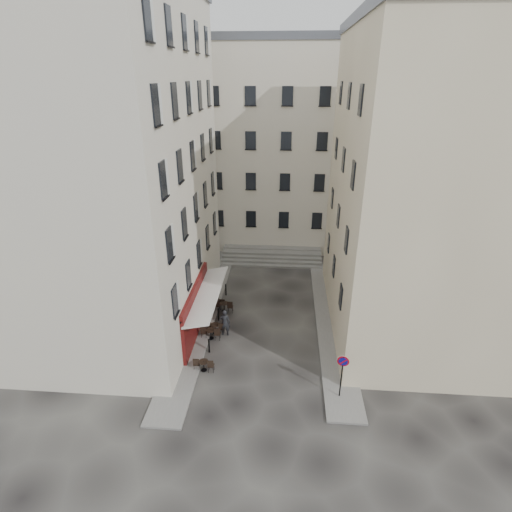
# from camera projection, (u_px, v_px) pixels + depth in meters

# --- Properties ---
(ground) EXTENTS (90.00, 90.00, 0.00)m
(ground) POSITION_uv_depth(u_px,v_px,m) (263.00, 345.00, 25.24)
(ground) COLOR black
(ground) RESTS_ON ground
(sidewalk_left) EXTENTS (2.00, 22.00, 0.12)m
(sidewalk_left) POSITION_uv_depth(u_px,v_px,m) (205.00, 307.00, 29.16)
(sidewalk_left) COLOR slate
(sidewalk_left) RESTS_ON ground
(sidewalk_right) EXTENTS (2.00, 18.00, 0.12)m
(sidewalk_right) POSITION_uv_depth(u_px,v_px,m) (331.00, 320.00, 27.61)
(sidewalk_right) COLOR slate
(sidewalk_right) RESTS_ON ground
(building_left) EXTENTS (12.20, 16.20, 20.60)m
(building_left) POSITION_uv_depth(u_px,v_px,m) (96.00, 169.00, 24.43)
(building_left) COLOR beige
(building_left) RESTS_ON ground
(building_right) EXTENTS (12.20, 14.20, 18.60)m
(building_right) POSITION_uv_depth(u_px,v_px,m) (443.00, 190.00, 23.80)
(building_right) COLOR #BFAF8E
(building_right) RESTS_ON ground
(building_back) EXTENTS (18.20, 10.20, 18.60)m
(building_back) POSITION_uv_depth(u_px,v_px,m) (266.00, 145.00, 38.68)
(building_back) COLOR beige
(building_back) RESTS_ON ground
(cafe_storefront) EXTENTS (1.74, 7.30, 3.50)m
(cafe_storefront) POSITION_uv_depth(u_px,v_px,m) (197.00, 308.00, 25.67)
(cafe_storefront) COLOR #470A0F
(cafe_storefront) RESTS_ON ground
(stone_steps) EXTENTS (9.00, 3.15, 0.80)m
(stone_steps) POSITION_uv_depth(u_px,v_px,m) (272.00, 257.00, 36.48)
(stone_steps) COLOR #63615E
(stone_steps) RESTS_ON ground
(bollard_near) EXTENTS (0.12, 0.12, 0.98)m
(bollard_near) POSITION_uv_depth(u_px,v_px,m) (209.00, 345.00, 24.34)
(bollard_near) COLOR black
(bollard_near) RESTS_ON ground
(bollard_mid) EXTENTS (0.12, 0.12, 0.98)m
(bollard_mid) POSITION_uv_depth(u_px,v_px,m) (218.00, 314.00, 27.52)
(bollard_mid) COLOR black
(bollard_mid) RESTS_ON ground
(bollard_far) EXTENTS (0.12, 0.12, 0.98)m
(bollard_far) POSITION_uv_depth(u_px,v_px,m) (226.00, 289.00, 30.69)
(bollard_far) COLOR black
(bollard_far) RESTS_ON ground
(no_parking_sign) EXTENTS (0.61, 0.16, 2.70)m
(no_parking_sign) POSITION_uv_depth(u_px,v_px,m) (342.00, 369.00, 20.32)
(no_parking_sign) COLOR black
(no_parking_sign) RESTS_ON ground
(bistro_table_a) EXTENTS (1.20, 0.56, 0.84)m
(bistro_table_a) POSITION_uv_depth(u_px,v_px,m) (204.00, 364.00, 22.86)
(bistro_table_a) COLOR black
(bistro_table_a) RESTS_ON ground
(bistro_table_b) EXTENTS (1.28, 0.60, 0.90)m
(bistro_table_b) POSITION_uv_depth(u_px,v_px,m) (211.00, 333.00, 25.61)
(bistro_table_b) COLOR black
(bistro_table_b) RESTS_ON ground
(bistro_table_c) EXTENTS (1.24, 0.58, 0.87)m
(bistro_table_c) POSITION_uv_depth(u_px,v_px,m) (215.00, 327.00, 26.18)
(bistro_table_c) COLOR black
(bistro_table_c) RESTS_ON ground
(bistro_table_d) EXTENTS (1.32, 0.62, 0.93)m
(bistro_table_d) POSITION_uv_depth(u_px,v_px,m) (224.00, 306.00, 28.55)
(bistro_table_d) COLOR black
(bistro_table_d) RESTS_ON ground
(bistro_table_e) EXTENTS (1.20, 0.56, 0.84)m
(bistro_table_e) POSITION_uv_depth(u_px,v_px,m) (217.00, 303.00, 28.99)
(bistro_table_e) COLOR black
(bistro_table_e) RESTS_ON ground
(pedestrian) EXTENTS (0.70, 0.47, 1.88)m
(pedestrian) POSITION_uv_depth(u_px,v_px,m) (225.00, 322.00, 25.84)
(pedestrian) COLOR black
(pedestrian) RESTS_ON ground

